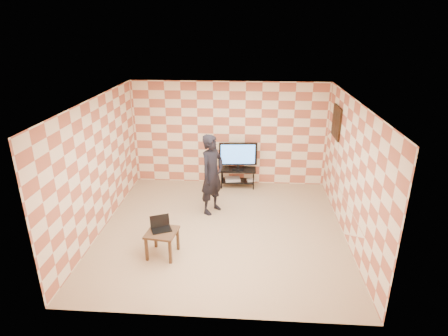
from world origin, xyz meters
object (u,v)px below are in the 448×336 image
at_px(side_table, 162,236).
at_px(person, 212,174).
at_px(tv, 238,155).
at_px(tv_stand, 238,174).

height_order(side_table, person, person).
xyz_separation_m(tv, side_table, (-1.28, -3.19, -0.48)).
distance_m(tv_stand, tv, 0.53).
distance_m(side_table, person, 2.00).
height_order(tv_stand, tv, tv).
xyz_separation_m(tv, person, (-0.53, -1.41, 0.02)).
bearing_deg(tv_stand, tv, -94.52).
bearing_deg(tv, tv_stand, 85.48).
bearing_deg(tv_stand, side_table, -111.77).
distance_m(tv, person, 1.50).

